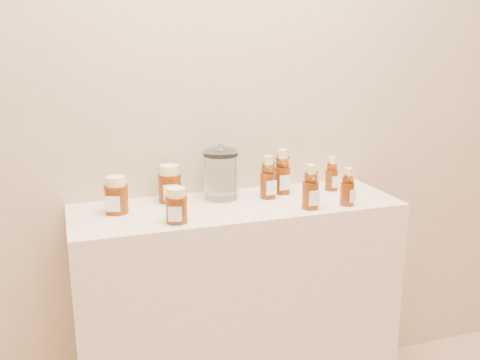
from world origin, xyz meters
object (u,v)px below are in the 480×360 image
object	(u,v)px
bear_bottle_back_left	(268,174)
bear_bottle_front_left	(311,184)
display_table	(238,315)
honey_jar_left	(116,195)
glass_canister	(221,172)

from	to	relation	value
bear_bottle_back_left	bear_bottle_front_left	world-z (taller)	bear_bottle_back_left
display_table	honey_jar_left	xyz separation A→B (m)	(-0.43, 0.04, 0.52)
honey_jar_left	bear_bottle_back_left	bearing A→B (deg)	24.69
honey_jar_left	glass_canister	xyz separation A→B (m)	(0.39, 0.05, 0.04)
glass_canister	bear_bottle_back_left	bearing A→B (deg)	-16.86
honey_jar_left	bear_bottle_front_left	bearing A→B (deg)	10.13
glass_canister	display_table	bearing A→B (deg)	-69.72
display_table	bear_bottle_front_left	bearing A→B (deg)	-29.22
bear_bottle_back_left	bear_bottle_front_left	bearing A→B (deg)	-65.95
bear_bottle_front_left	honey_jar_left	world-z (taller)	bear_bottle_front_left
bear_bottle_front_left	glass_canister	bearing A→B (deg)	138.28
bear_bottle_back_left	glass_canister	distance (m)	0.18
display_table	bear_bottle_front_left	size ratio (longest dim) A/B	6.58
display_table	glass_canister	bearing A→B (deg)	110.28
display_table	bear_bottle_back_left	size ratio (longest dim) A/B	6.47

